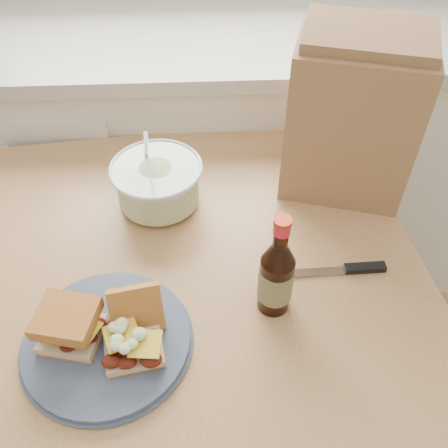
{
  "coord_description": "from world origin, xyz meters",
  "views": [
    {
      "loc": [
        0.03,
        0.3,
        1.57
      ],
      "look_at": [
        0.06,
        0.98,
        0.86
      ],
      "focal_mm": 40.0,
      "sensor_mm": 36.0,
      "label": 1
    }
  ],
  "objects_px": {
    "plate": "(107,341)",
    "coleslaw_bowl": "(158,185)",
    "beer_bottle": "(276,276)",
    "paper_bag": "(351,122)",
    "dining_table": "(195,298)"
  },
  "relations": [
    {
      "from": "coleslaw_bowl",
      "to": "beer_bottle",
      "type": "bearing_deg",
      "value": -52.34
    },
    {
      "from": "coleslaw_bowl",
      "to": "dining_table",
      "type": "bearing_deg",
      "value": -69.1
    },
    {
      "from": "dining_table",
      "to": "beer_bottle",
      "type": "relative_size",
      "value": 4.5
    },
    {
      "from": "dining_table",
      "to": "plate",
      "type": "xyz_separation_m",
      "value": [
        -0.15,
        -0.17,
        0.12
      ]
    },
    {
      "from": "plate",
      "to": "coleslaw_bowl",
      "type": "height_order",
      "value": "coleslaw_bowl"
    },
    {
      "from": "plate",
      "to": "paper_bag",
      "type": "xyz_separation_m",
      "value": [
        0.5,
        0.41,
        0.16
      ]
    },
    {
      "from": "beer_bottle",
      "to": "dining_table",
      "type": "bearing_deg",
      "value": 135.26
    },
    {
      "from": "coleslaw_bowl",
      "to": "beer_bottle",
      "type": "distance_m",
      "value": 0.37
    },
    {
      "from": "plate",
      "to": "paper_bag",
      "type": "height_order",
      "value": "paper_bag"
    },
    {
      "from": "dining_table",
      "to": "paper_bag",
      "type": "height_order",
      "value": "paper_bag"
    },
    {
      "from": "dining_table",
      "to": "coleslaw_bowl",
      "type": "distance_m",
      "value": 0.26
    },
    {
      "from": "dining_table",
      "to": "plate",
      "type": "bearing_deg",
      "value": -137.67
    },
    {
      "from": "coleslaw_bowl",
      "to": "paper_bag",
      "type": "distance_m",
      "value": 0.44
    },
    {
      "from": "plate",
      "to": "paper_bag",
      "type": "relative_size",
      "value": 0.85
    },
    {
      "from": "plate",
      "to": "paper_bag",
      "type": "bearing_deg",
      "value": 39.22
    }
  ]
}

